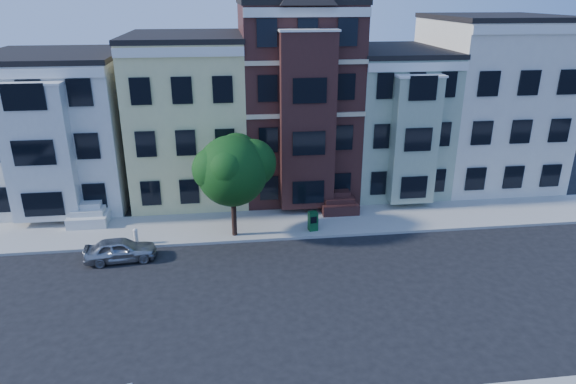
{
  "coord_description": "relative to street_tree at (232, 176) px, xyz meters",
  "views": [
    {
      "loc": [
        -4.73,
        -19.0,
        12.59
      ],
      "look_at": [
        -2.03,
        2.48,
        4.2
      ],
      "focal_mm": 32.0,
      "sensor_mm": 36.0,
      "label": 1
    }
  ],
  "objects": [
    {
      "name": "ground",
      "position": [
        4.46,
        -6.73,
        -3.62
      ],
      "size": [
        120.0,
        120.0,
        0.0
      ],
      "primitive_type": "plane",
      "color": "black"
    },
    {
      "name": "far_sidewalk",
      "position": [
        4.46,
        1.27,
        -3.54
      ],
      "size": [
        60.0,
        4.0,
        0.15
      ],
      "primitive_type": "cube",
      "color": "#9E9B93",
      "rests_on": "ground"
    },
    {
      "name": "house_white",
      "position": [
        -10.54,
        7.77,
        0.88
      ],
      "size": [
        8.0,
        9.0,
        9.0
      ],
      "primitive_type": "cube",
      "color": "silver",
      "rests_on": "ground"
    },
    {
      "name": "house_yellow",
      "position": [
        -2.54,
        7.77,
        1.38
      ],
      "size": [
        7.0,
        9.0,
        10.0
      ],
      "primitive_type": "cube",
      "color": "beige",
      "rests_on": "ground"
    },
    {
      "name": "house_brown",
      "position": [
        4.46,
        7.77,
        2.38
      ],
      "size": [
        7.0,
        9.0,
        12.0
      ],
      "primitive_type": "cube",
      "color": "#3C1B19",
      "rests_on": "ground"
    },
    {
      "name": "house_green",
      "position": [
        10.96,
        7.77,
        0.88
      ],
      "size": [
        6.0,
        9.0,
        9.0
      ],
      "primitive_type": "cube",
      "color": "#9CAD91",
      "rests_on": "ground"
    },
    {
      "name": "house_cream",
      "position": [
        17.96,
        7.77,
        1.88
      ],
      "size": [
        8.0,
        9.0,
        11.0
      ],
      "primitive_type": "cube",
      "color": "silver",
      "rests_on": "ground"
    },
    {
      "name": "street_tree",
      "position": [
        0.0,
        0.0,
        0.0
      ],
      "size": [
        6.13,
        6.13,
        6.93
      ],
      "primitive_type": null,
      "rotation": [
        0.0,
        0.0,
        0.03
      ],
      "color": "#114810",
      "rests_on": "far_sidewalk"
    },
    {
      "name": "parked_car",
      "position": [
        -5.76,
        -1.92,
        -3.02
      ],
      "size": [
        3.62,
        1.71,
        1.19
      ],
      "primitive_type": "imported",
      "rotation": [
        0.0,
        0.0,
        1.66
      ],
      "color": "#9A9CA3",
      "rests_on": "ground"
    },
    {
      "name": "newspaper_box",
      "position": [
        4.39,
        0.08,
        -2.92
      ],
      "size": [
        0.55,
        0.5,
        1.09
      ],
      "primitive_type": "cube",
      "rotation": [
        0.0,
        0.0,
        0.15
      ],
      "color": "#104F26",
      "rests_on": "far_sidewalk"
    },
    {
      "name": "fire_hydrant",
      "position": [
        -5.23,
        -0.43,
        -3.11
      ],
      "size": [
        0.32,
        0.32,
        0.71
      ],
      "primitive_type": "cylinder",
      "rotation": [
        0.0,
        0.0,
        -0.34
      ],
      "color": "silver",
      "rests_on": "far_sidewalk"
    }
  ]
}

